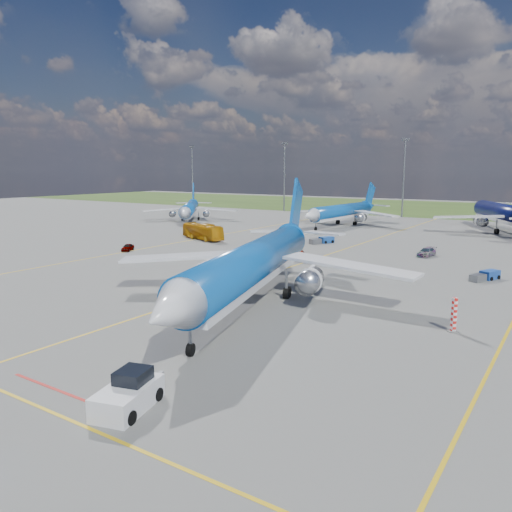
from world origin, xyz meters
The scene contains 16 objects.
ground centered at (0.00, 0.00, 0.00)m, with size 400.00×400.00×0.00m, color #545451.
grass_strip centered at (0.00, 150.00, 0.00)m, with size 400.00×80.00×0.01m, color #2D4719.
taxiway_lines centered at (0.17, 27.70, 0.01)m, with size 60.25×160.00×0.02m.
floodlight_masts centered at (10.00, 110.00, 12.56)m, with size 202.20×0.50×22.70m.
warning_post centered at (26.00, 8.00, 1.50)m, with size 0.50×0.50×3.00m, color red.
bg_jet_nw centered at (-54.23, 66.51, 0.00)m, with size 27.87×36.58×9.58m, color #0B4C9E, non-canonical shape.
bg_jet_nnw centered at (-15.66, 79.40, 0.00)m, with size 29.39×38.57×10.10m, color #0B4C9E, non-canonical shape.
bg_jet_n centered at (20.35, 86.58, 0.00)m, with size 34.53×45.32×11.87m, color #070C3D, non-canonical shape.
main_airliner centered at (6.41, 6.19, 0.00)m, with size 35.79×46.97×12.30m, color #0B4C9E, non-canonical shape.
pushback_tug centered at (13.18, -17.13, 0.88)m, with size 3.52×6.55×2.18m.
apron_bus centered at (-28.69, 40.87, 1.58)m, with size 2.66×11.38×3.17m, color #CA850B.
service_car_a centered at (-30.62, 22.85, 0.60)m, with size 1.42×3.52×1.20m, color #999999.
service_car_b centered at (-4.82, 34.56, 0.66)m, with size 2.19×4.74×1.32m, color #999999.
service_car_c centered at (13.94, 45.60, 0.67)m, with size 1.87×4.61×1.34m, color #999999.
baggage_tug_w centered at (24.89, 31.79, 0.52)m, with size 3.14×5.07×1.11m.
baggage_tug_c centered at (-6.40, 49.39, 0.55)m, with size 3.37×5.31×1.17m.
Camera 1 is at (34.43, -35.94, 13.86)m, focal length 35.00 mm.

